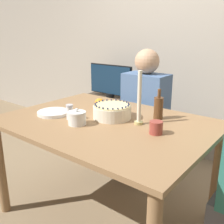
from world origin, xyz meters
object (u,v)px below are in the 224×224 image
sugar_shaker (70,112)px  bottle (158,108)px  person_man_blue_shirt (145,122)px  tv_monitor (110,81)px  cake (112,111)px  candle (139,102)px  sugar_bowl (77,118)px

sugar_shaker → bottle: (0.47, 0.39, 0.03)m
bottle → person_man_blue_shirt: size_ratio=0.18×
sugar_shaker → tv_monitor: (-0.62, 1.21, -0.02)m
cake → bottle: bottle is taller
cake → sugar_shaker: 0.29m
sugar_shaker → cake: bearing=43.8°
candle → person_man_blue_shirt: size_ratio=0.29×
bottle → tv_monitor: bearing=143.0°
sugar_shaker → person_man_blue_shirt: (0.10, 0.85, -0.29)m
candle → sugar_bowl: bearing=-140.7°
sugar_bowl → candle: 0.42m
sugar_shaker → person_man_blue_shirt: person_man_blue_shirt is taller
sugar_bowl → tv_monitor: (-0.73, 1.26, -0.01)m
sugar_bowl → sugar_shaker: (-0.12, 0.04, 0.01)m
sugar_shaker → sugar_bowl: bearing=-20.4°
cake → candle: 0.24m
sugar_bowl → sugar_shaker: sugar_bowl is taller
sugar_bowl → cake: bearing=68.5°
sugar_bowl → candle: bearing=39.3°
sugar_shaker → person_man_blue_shirt: 0.90m
bottle → person_man_blue_shirt: bearing=129.6°
candle → person_man_blue_shirt: bearing=117.6°
sugar_bowl → bottle: bottle is taller
sugar_bowl → person_man_blue_shirt: size_ratio=0.10×
sugar_shaker → candle: size_ratio=0.30×
candle → person_man_blue_shirt: (-0.33, 0.64, -0.38)m
cake → bottle: bearing=35.8°
tv_monitor → sugar_bowl: bearing=-59.8°
cake → tv_monitor: (-0.83, 1.01, -0.02)m
cake → person_man_blue_shirt: 0.71m
sugar_shaker → tv_monitor: tv_monitor is taller
tv_monitor → candle: bearing=-43.8°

